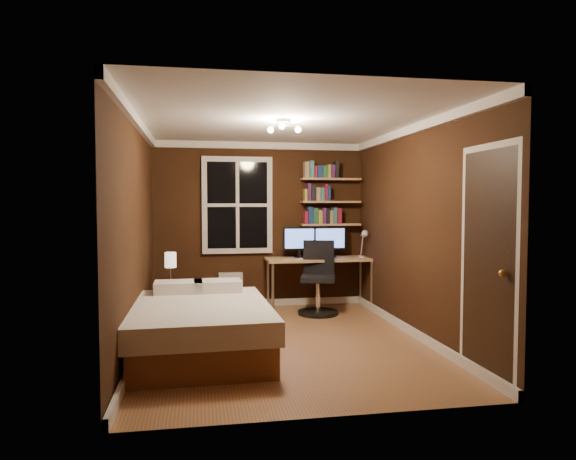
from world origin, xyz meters
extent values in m
plane|color=brown|center=(0.00, 0.00, 0.00)|extent=(4.20, 4.20, 0.00)
cube|color=black|center=(0.00, 2.10, 1.25)|extent=(3.20, 0.04, 2.50)
cube|color=black|center=(-1.60, 0.00, 1.25)|extent=(0.04, 4.20, 2.50)
cube|color=black|center=(1.60, 0.00, 1.25)|extent=(0.04, 4.20, 2.50)
cube|color=white|center=(0.00, 0.00, 2.50)|extent=(3.20, 4.20, 0.02)
cube|color=silver|center=(-0.35, 2.06, 1.55)|extent=(1.06, 0.06, 1.46)
sphere|color=gold|center=(1.55, -1.85, 1.00)|extent=(0.06, 0.06, 0.06)
cube|color=tan|center=(1.08, 1.98, 1.25)|extent=(0.92, 0.22, 0.03)
cube|color=tan|center=(1.08, 1.98, 1.60)|extent=(0.92, 0.22, 0.03)
cube|color=tan|center=(1.08, 1.98, 1.95)|extent=(0.92, 0.22, 0.03)
cube|color=brown|center=(-0.92, -0.35, 0.15)|extent=(1.39, 1.94, 0.30)
cube|color=silver|center=(-0.92, -0.35, 0.42)|extent=(1.47, 2.00, 0.23)
cube|color=silver|center=(-1.17, 0.39, 0.60)|extent=(0.56, 0.40, 0.13)
cube|color=silver|center=(-0.71, 0.40, 0.60)|extent=(0.56, 0.40, 0.13)
cube|color=brown|center=(-1.30, 1.18, 0.25)|extent=(0.50, 0.50, 0.50)
cube|color=silver|center=(-0.46, 2.00, 0.27)|extent=(0.36, 0.12, 0.53)
cube|color=tan|center=(0.85, 1.78, 0.74)|extent=(1.60, 0.60, 0.04)
cylinder|color=beige|center=(0.11, 1.52, 0.36)|extent=(0.04, 0.04, 0.72)
cylinder|color=beige|center=(1.59, 1.52, 0.36)|extent=(0.04, 0.04, 0.72)
cylinder|color=beige|center=(0.11, 2.04, 0.36)|extent=(0.04, 0.04, 0.72)
cylinder|color=beige|center=(1.59, 2.04, 0.36)|extent=(0.04, 0.04, 0.72)
cylinder|color=black|center=(0.73, 1.33, 0.03)|extent=(0.57, 0.57, 0.05)
cylinder|color=silver|center=(0.73, 1.33, 0.26)|extent=(0.06, 0.06, 0.43)
cube|color=black|center=(0.73, 1.33, 0.52)|extent=(0.58, 0.58, 0.07)
cube|color=black|center=(0.79, 1.53, 0.80)|extent=(0.44, 0.17, 0.49)
camera|label=1|loc=(-0.93, -5.70, 1.58)|focal=32.00mm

